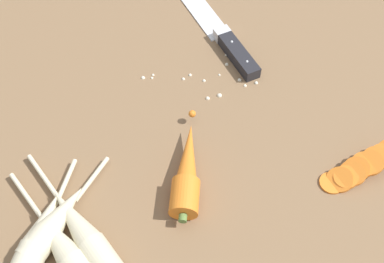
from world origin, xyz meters
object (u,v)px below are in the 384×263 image
object	(u,v)px
whole_carrot	(187,171)
parsnip_front	(56,222)
parsnip_mid_right	(63,248)
parsnip_mid_left	(82,231)
carrot_slice_stack	(361,167)
chefs_knife	(208,18)
parsnip_back	(40,234)

from	to	relation	value
whole_carrot	parsnip_front	world-z (taller)	whole_carrot
parsnip_mid_right	parsnip_mid_left	bearing A→B (deg)	33.47
parsnip_front	parsnip_mid_right	size ratio (longest dim) A/B	0.69
parsnip_front	carrot_slice_stack	xyz separation A→B (cm)	(45.20, -3.07, -0.53)
chefs_knife	whole_carrot	size ratio (longest dim) A/B	1.88
whole_carrot	parsnip_mid_right	distance (cm)	20.25
chefs_knife	parsnip_mid_right	xyz separation A→B (cm)	(-32.27, -40.51, 1.33)
parsnip_front	parsnip_mid_left	xyz separation A→B (cm)	(3.33, -2.26, -0.00)
parsnip_front	chefs_knife	bearing A→B (deg)	47.94
whole_carrot	parsnip_mid_right	bearing A→B (deg)	-159.62
parsnip_back	chefs_knife	bearing A→B (deg)	47.00
chefs_knife	parsnip_front	xyz separation A→B (cm)	(-32.91, -36.47, 1.33)
chefs_knife	parsnip_back	distance (cm)	51.47
parsnip_mid_right	parsnip_front	bearing A→B (deg)	99.12
carrot_slice_stack	parsnip_mid_right	bearing A→B (deg)	-178.76
whole_carrot	parsnip_mid_left	world-z (taller)	whole_carrot
parsnip_mid_right	parsnip_back	size ratio (longest dim) A/B	1.24
whole_carrot	parsnip_back	xyz separation A→B (cm)	(-21.81, -4.18, -0.12)
parsnip_front	parsnip_back	world-z (taller)	same
whole_carrot	carrot_slice_stack	distance (cm)	26.29
whole_carrot	parsnip_mid_left	distance (cm)	17.13
whole_carrot	parsnip_back	distance (cm)	22.21
chefs_knife	carrot_slice_stack	bearing A→B (deg)	-72.74
chefs_knife	parsnip_mid_right	world-z (taller)	parsnip_mid_right
chefs_knife	parsnip_back	world-z (taller)	parsnip_back
parsnip_mid_left	carrot_slice_stack	distance (cm)	41.88
carrot_slice_stack	parsnip_mid_left	bearing A→B (deg)	178.89
parsnip_mid_right	carrot_slice_stack	size ratio (longest dim) A/B	1.59
parsnip_front	parsnip_mid_right	xyz separation A→B (cm)	(0.65, -4.03, -0.00)
whole_carrot	parsnip_mid_left	xyz separation A→B (cm)	(-16.30, -5.28, -0.12)
chefs_knife	parsnip_front	size ratio (longest dim) A/B	2.33
whole_carrot	parsnip_mid_right	world-z (taller)	whole_carrot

